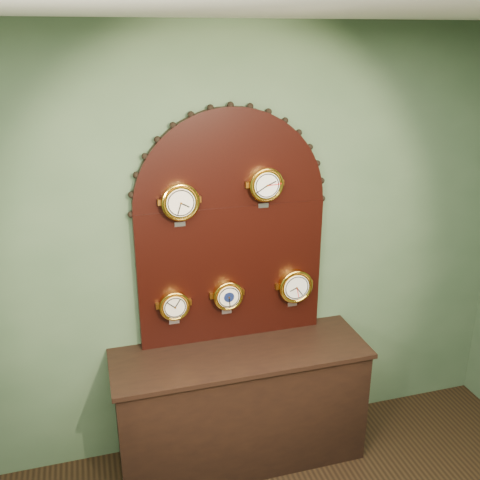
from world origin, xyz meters
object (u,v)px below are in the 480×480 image
object	(u,v)px
arabic_clock	(266,184)
shop_counter	(241,408)
roman_clock	(180,202)
display_board	(231,222)
barometer	(228,295)
hygrometer	(174,305)
tide_clock	(295,286)

from	to	relation	value
arabic_clock	shop_counter	bearing A→B (deg)	-142.20
roman_clock	arabic_clock	world-z (taller)	arabic_clock
display_board	barometer	size ratio (longest dim) A/B	6.19
shop_counter	display_board	xyz separation A→B (m)	(0.00, 0.22, 1.23)
roman_clock	hygrometer	distance (m)	0.67
shop_counter	roman_clock	xyz separation A→B (m)	(-0.33, 0.15, 1.40)
hygrometer	tide_clock	world-z (taller)	tide_clock
roman_clock	barometer	world-z (taller)	roman_clock
barometer	tide_clock	distance (m)	0.46
display_board	roman_clock	bearing A→B (deg)	-168.43
display_board	tide_clock	size ratio (longest dim) A/B	5.44
roman_clock	barometer	distance (m)	0.70
display_board	roman_clock	size ratio (longest dim) A/B	5.52
arabic_clock	barometer	bearing A→B (deg)	179.94
display_board	roman_clock	xyz separation A→B (m)	(-0.33, -0.07, 0.18)
shop_counter	arabic_clock	xyz separation A→B (m)	(0.20, 0.15, 1.47)
barometer	shop_counter	bearing A→B (deg)	-74.31
roman_clock	arabic_clock	bearing A→B (deg)	0.04
shop_counter	hygrometer	xyz separation A→B (m)	(-0.39, 0.15, 0.74)
hygrometer	barometer	size ratio (longest dim) A/B	0.99
shop_counter	tide_clock	world-z (taller)	tide_clock
barometer	roman_clock	bearing A→B (deg)	-179.87
roman_clock	barometer	size ratio (longest dim) A/B	1.12
roman_clock	hygrometer	xyz separation A→B (m)	(-0.06, 0.00, -0.67)
roman_clock	tide_clock	xyz separation A→B (m)	(0.74, -0.00, -0.64)
arabic_clock	hygrometer	xyz separation A→B (m)	(-0.59, 0.00, -0.73)
display_board	arabic_clock	xyz separation A→B (m)	(0.20, -0.07, 0.24)
display_board	shop_counter	bearing A→B (deg)	-90.00
roman_clock	arabic_clock	xyz separation A→B (m)	(0.52, 0.00, 0.07)
shop_counter	roman_clock	bearing A→B (deg)	154.75
roman_clock	shop_counter	bearing A→B (deg)	-25.25
roman_clock	tide_clock	size ratio (longest dim) A/B	0.99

